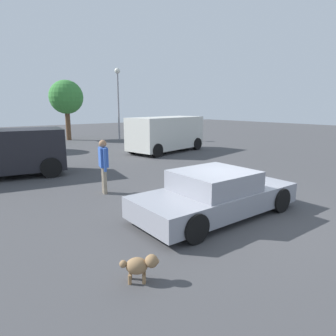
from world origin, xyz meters
The scene contains 8 objects.
ground_plane centered at (0.00, 0.00, 0.00)m, with size 80.00×80.00×0.00m, color #424244.
sedan_foreground centered at (-0.28, 0.11, 0.55)m, with size 4.45×2.00×1.17m.
dog centered at (-3.39, -1.20, 0.28)m, with size 0.54×0.45×0.45m.
van_white centered at (5.32, 9.43, 1.14)m, with size 5.28×3.05×2.10m.
suv_dark centered at (-3.81, 8.09, 1.02)m, with size 4.85×2.86×1.86m.
pedestrian centered at (-1.65, 3.62, 1.03)m, with size 0.33×0.56×1.72m.
light_post_mid centered at (6.23, 16.99, 3.94)m, with size 0.44×0.44×5.72m.
tree_back_center centered at (2.87, 19.44, 3.43)m, with size 2.69×2.69×4.81m.
Camera 1 is at (-5.65, -4.82, 2.75)m, focal length 31.52 mm.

